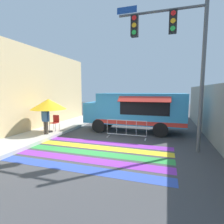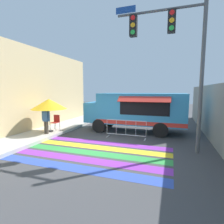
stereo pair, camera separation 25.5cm
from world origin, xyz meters
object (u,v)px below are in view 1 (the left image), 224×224
object	(u,v)px
food_truck	(134,109)
traffic_signal_pole	(175,44)
barricade_front	(126,129)
patio_umbrella	(49,104)
vendor_person	(46,119)
folding_chair	(55,121)

from	to	relation	value
food_truck	traffic_signal_pole	xyz separation A→B (m)	(2.27, -3.06, 3.14)
traffic_signal_pole	food_truck	bearing A→B (deg)	126.48
food_truck	traffic_signal_pole	distance (m)	4.94
traffic_signal_pole	barricade_front	size ratio (longest dim) A/B	2.88
patio_umbrella	vendor_person	bearing A→B (deg)	-75.38
vendor_person	patio_umbrella	bearing A→B (deg)	107.91
food_truck	folding_chair	xyz separation A→B (m)	(-4.63, -1.90, -0.70)
patio_umbrella	barricade_front	size ratio (longest dim) A/B	0.92
traffic_signal_pole	barricade_front	xyz separation A→B (m)	(-2.34, 1.28, -4.08)
folding_chair	traffic_signal_pole	bearing A→B (deg)	0.72
vendor_person	barricade_front	size ratio (longest dim) A/B	0.69
barricade_front	vendor_person	bearing A→B (deg)	-165.52
food_truck	vendor_person	xyz separation A→B (m)	(-4.53, -2.94, -0.41)
traffic_signal_pole	patio_umbrella	size ratio (longest dim) A/B	3.15
traffic_signal_pole	barricade_front	bearing A→B (deg)	151.42
traffic_signal_pole	barricade_front	distance (m)	4.88
patio_umbrella	folding_chair	bearing A→B (deg)	87.86
food_truck	patio_umbrella	bearing A→B (deg)	-152.21
barricade_front	food_truck	bearing A→B (deg)	87.52
traffic_signal_pole	patio_umbrella	xyz separation A→B (m)	(-6.92, 0.61, -2.74)
traffic_signal_pole	patio_umbrella	distance (m)	7.47
patio_umbrella	vendor_person	distance (m)	0.95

